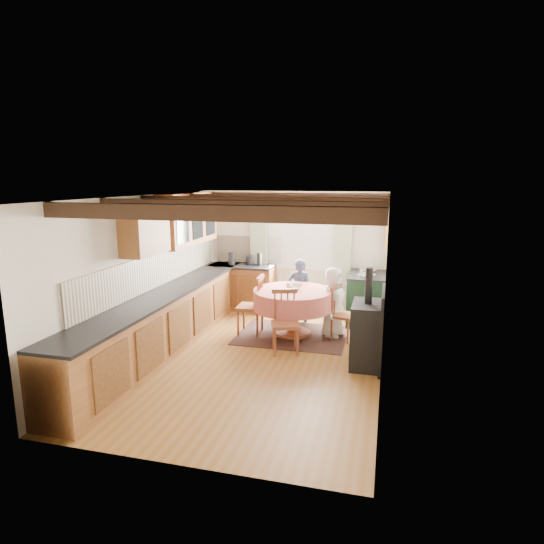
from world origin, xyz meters
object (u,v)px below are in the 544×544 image
(chair_left, at_px, (250,305))
(child_right, at_px, (333,302))
(chair_right, at_px, (344,313))
(chair_near, at_px, (285,322))
(aga_range, at_px, (366,298))
(dining_table, at_px, (292,313))
(cup, at_px, (289,286))
(cast_iron_stove, at_px, (367,317))
(child_far, at_px, (300,290))

(chair_left, xyz_separation_m, child_right, (1.40, 0.23, 0.08))
(chair_right, relative_size, child_right, 0.76)
(chair_near, xyz_separation_m, aga_range, (1.12, 1.85, -0.02))
(dining_table, distance_m, chair_right, 0.87)
(chair_left, height_order, chair_right, chair_left)
(chair_left, bearing_deg, child_right, 96.87)
(chair_right, bearing_deg, cup, 104.83)
(dining_table, height_order, aga_range, aga_range)
(chair_near, relative_size, child_right, 0.82)
(cast_iron_stove, bearing_deg, chair_left, 156.02)
(aga_range, bearing_deg, child_right, -119.47)
(chair_near, bearing_deg, aga_range, 40.63)
(chair_near, relative_size, chair_right, 1.08)
(chair_left, relative_size, cast_iron_stove, 0.72)
(child_far, height_order, cup, child_far)
(aga_range, height_order, child_far, child_far)
(aga_range, xyz_separation_m, cast_iron_stove, (0.11, -2.02, 0.24))
(chair_near, distance_m, chair_left, 1.07)
(dining_table, xyz_separation_m, child_far, (-0.04, 0.82, 0.20))
(chair_right, relative_size, child_far, 0.76)
(cast_iron_stove, bearing_deg, child_far, 126.57)
(aga_range, relative_size, cup, 10.87)
(chair_left, xyz_separation_m, cup, (0.64, 0.17, 0.33))
(chair_right, xyz_separation_m, child_right, (-0.20, 0.14, 0.14))
(child_right, bearing_deg, chair_left, 113.34)
(chair_left, relative_size, cup, 10.92)
(chair_left, bearing_deg, cup, 102.21)
(aga_range, bearing_deg, chair_near, -121.22)
(dining_table, bearing_deg, cast_iron_stove, -36.88)
(dining_table, bearing_deg, chair_right, 1.44)
(chair_near, height_order, cup, chair_near)
(child_right, bearing_deg, aga_range, -15.26)
(aga_range, height_order, cast_iron_stove, cast_iron_stove)
(dining_table, xyz_separation_m, chair_right, (0.87, 0.02, 0.05))
(dining_table, bearing_deg, child_far, 92.57)
(chair_right, relative_size, aga_range, 0.89)
(dining_table, xyz_separation_m, child_right, (0.67, 0.16, 0.20))
(cast_iron_stove, bearing_deg, child_right, 118.81)
(cast_iron_stove, bearing_deg, chair_near, 172.01)
(chair_left, relative_size, chair_right, 1.13)
(cast_iron_stove, height_order, child_right, cast_iron_stove)
(dining_table, relative_size, chair_left, 1.29)
(dining_table, bearing_deg, child_right, 13.18)
(child_right, relative_size, cup, 12.66)
(aga_range, distance_m, child_right, 1.04)
(dining_table, bearing_deg, aga_range, 41.86)
(dining_table, height_order, child_right, child_right)
(chair_near, distance_m, cup, 0.97)
(cast_iron_stove, xyz_separation_m, child_far, (-1.32, 1.79, -0.12))
(child_far, relative_size, child_right, 1.00)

